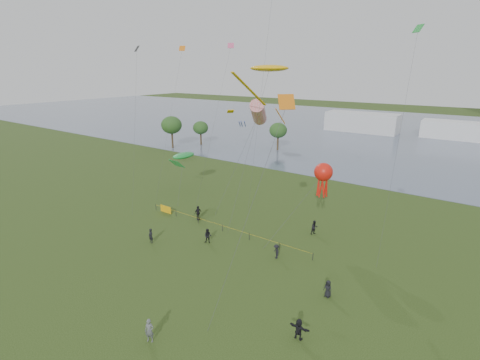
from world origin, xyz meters
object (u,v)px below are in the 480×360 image
Objects in this scene: fence at (186,216)px; kite_stingray at (268,69)px; kite_flyer at (149,331)px; kite_octopus at (323,173)px.

kite_stingray is at bearing 46.13° from fence.
kite_stingray is at bearing 75.54° from kite_flyer.
kite_flyer is 0.09× the size of kite_stingray.
kite_stingray is at bearing -177.19° from kite_octopus.
kite_octopus is (16.53, 5.33, 7.48)m from fence.
fence is at bearing -143.65° from kite_octopus.
fence is 21.82m from kite_flyer.
kite_flyer is 24.20m from kite_octopus.
kite_flyer reaches higher than fence.
kite_stingray is 14.57m from kite_octopus.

